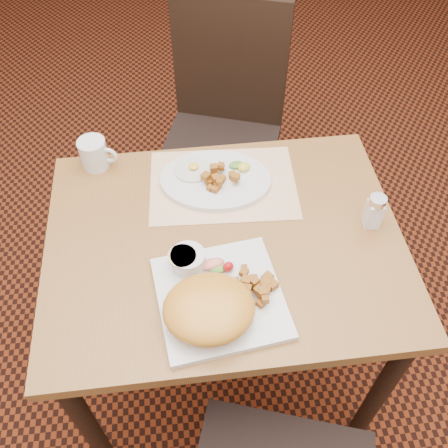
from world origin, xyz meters
TOP-DOWN VIEW (x-y plane):
  - ground at (0.00, 0.00)m, footprint 8.00×8.00m
  - table at (0.00, 0.00)m, footprint 0.90×0.70m
  - chair_far at (0.08, 0.72)m, footprint 0.54×0.54m
  - placemat at (0.02, 0.19)m, footprint 0.42×0.30m
  - plate_square at (-0.03, -0.17)m, footprint 0.31×0.31m
  - plate_oval at (-0.00, 0.20)m, footprint 0.33×0.27m
  - hollandaise_mound at (-0.06, -0.22)m, footprint 0.20×0.18m
  - ramekin at (-0.10, -0.08)m, footprint 0.09×0.08m
  - garnish_sq at (-0.03, -0.10)m, footprint 0.09×0.05m
  - fried_egg at (-0.06, 0.24)m, footprint 0.10×0.10m
  - garnish_ov at (0.07, 0.23)m, footprint 0.06×0.05m
  - salt_shaker at (0.38, 0.00)m, footprint 0.04×0.04m
  - coffee_mug at (-0.33, 0.31)m, footprint 0.11×0.08m
  - home_fries_sq at (0.05, -0.17)m, footprint 0.11×0.12m
  - home_fries_ov at (0.00, 0.18)m, footprint 0.11×0.09m

SIDE VIEW (x-z plane):
  - ground at x=0.00m, z-range 0.00..0.00m
  - chair_far at x=0.08m, z-range 0.05..1.02m
  - table at x=0.00m, z-range 0.27..1.02m
  - placemat at x=0.02m, z-range 0.75..0.75m
  - plate_square at x=-0.03m, z-range 0.75..0.77m
  - plate_oval at x=0.00m, z-range 0.75..0.77m
  - fried_egg at x=-0.06m, z-range 0.76..0.78m
  - garnish_sq at x=-0.03m, z-range 0.76..0.79m
  - garnish_ov at x=0.07m, z-range 0.77..0.79m
  - home_fries_sq at x=0.05m, z-range 0.76..0.80m
  - home_fries_ov at x=0.00m, z-range 0.77..0.80m
  - ramekin at x=-0.10m, z-range 0.77..0.81m
  - coffee_mug at x=-0.33m, z-range 0.75..0.84m
  - hollandaise_mound at x=-0.06m, z-range 0.76..0.84m
  - salt_shaker at x=0.38m, z-range 0.75..0.85m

